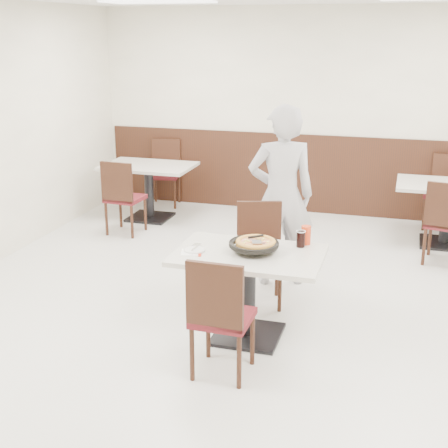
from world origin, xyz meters
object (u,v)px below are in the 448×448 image
(main_table, at_px, (248,295))
(pizza, at_px, (256,244))
(bg_chair_right_far, at_px, (444,194))
(chair_far, at_px, (260,256))
(diner_person, at_px, (281,196))
(bg_chair_left_near, at_px, (125,197))
(bg_table_right, at_px, (446,215))
(chair_near, at_px, (223,315))
(side_plate, at_px, (194,250))
(bg_table_left, at_px, (149,192))
(red_cup, at_px, (306,235))
(cola_glass, at_px, (301,239))
(bg_chair_left_far, at_px, (164,174))
(pizza_pan, at_px, (254,247))
(bg_chair_right_near, at_px, (446,222))

(main_table, distance_m, pizza, 0.44)
(pizza, relative_size, bg_chair_right_far, 0.34)
(chair_far, distance_m, diner_person, 0.72)
(chair_far, xyz_separation_m, bg_chair_right_far, (1.73, 2.92, 0.00))
(bg_chair_left_near, bearing_deg, bg_table_right, 13.43)
(chair_near, distance_m, pizza, 0.76)
(pizza, height_order, side_plate, pizza)
(diner_person, height_order, bg_table_left, diner_person)
(side_plate, xyz_separation_m, red_cup, (0.85, 0.44, 0.07))
(chair_far, relative_size, bg_table_right, 0.79)
(pizza, relative_size, cola_glass, 2.50)
(chair_far, xyz_separation_m, diner_person, (0.08, 0.58, 0.43))
(main_table, height_order, red_cup, red_cup)
(side_plate, relative_size, red_cup, 1.06)
(bg_table_right, bearing_deg, bg_chair_left_far, 169.91)
(chair_near, bearing_deg, bg_chair_left_far, 118.23)
(chair_far, bearing_deg, bg_table_right, -143.51)
(chair_near, xyz_separation_m, pizza, (0.08, 0.67, 0.34))
(main_table, bearing_deg, side_plate, -168.74)
(bg_chair_right_far, bearing_deg, diner_person, 68.99)
(chair_far, height_order, pizza_pan, chair_far)
(chair_near, relative_size, pizza_pan, 3.02)
(chair_near, bearing_deg, side_plate, 128.62)
(pizza, bearing_deg, red_cup, 38.16)
(side_plate, xyz_separation_m, cola_glass, (0.81, 0.36, 0.06))
(chair_near, bearing_deg, bg_chair_right_near, 61.38)
(bg_table_left, xyz_separation_m, bg_chair_left_near, (-0.04, -0.67, 0.10))
(side_plate, distance_m, cola_glass, 0.89)
(bg_chair_left_near, relative_size, bg_chair_right_far, 1.00)
(chair_far, bearing_deg, bg_table_left, -63.76)
(pizza, bearing_deg, bg_chair_left_near, 134.98)
(chair_near, distance_m, bg_table_right, 3.97)
(bg_table_right, bearing_deg, pizza_pan, -119.28)
(side_plate, relative_size, bg_chair_right_near, 0.18)
(chair_near, xyz_separation_m, pizza_pan, (0.07, 0.64, 0.32))
(pizza_pan, xyz_separation_m, red_cup, (0.37, 0.32, 0.04))
(cola_glass, height_order, bg_table_right, cola_glass)
(chair_near, relative_size, bg_chair_right_near, 1.00)
(bg_table_left, relative_size, bg_chair_left_far, 1.26)
(chair_far, bearing_deg, bg_chair_left_far, -70.45)
(bg_chair_right_far, bearing_deg, bg_chair_right_near, 103.32)
(diner_person, height_order, bg_chair_right_near, diner_person)
(chair_far, distance_m, bg_chair_left_far, 3.66)
(main_table, xyz_separation_m, side_plate, (-0.44, -0.09, 0.38))
(main_table, height_order, bg_table_right, same)
(chair_far, distance_m, red_cup, 0.68)
(bg_chair_left_near, bearing_deg, pizza_pan, -41.91)
(red_cup, distance_m, bg_table_left, 3.68)
(pizza, xyz_separation_m, bg_table_left, (-2.19, 2.90, -0.44))
(pizza_pan, relative_size, diner_person, 0.17)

